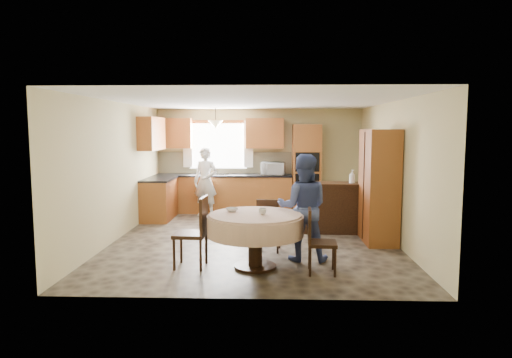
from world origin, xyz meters
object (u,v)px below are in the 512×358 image
Objects in this scene: chair_left at (196,228)px; sideboard at (334,209)px; chair_back at (268,222)px; cupboard at (379,186)px; person_dining at (303,207)px; oven_tower at (306,169)px; dining_table at (255,226)px; chair_right at (317,238)px; person_sink at (206,182)px.

sideboard is at bearing 139.26° from chair_left.
cupboard is at bearing -152.35° from chair_back.
chair_left is (-2.99, -1.63, -0.43)m from cupboard.
person_dining is at bearing -108.48° from sideboard.
dining_table is (-1.06, -4.46, -0.44)m from oven_tower.
chair_back is at bearing -36.27° from person_dining.
person_dining is (0.53, -0.45, 0.33)m from chair_back.
dining_table is 0.86m from person_dining.
oven_tower is at bearing 160.43° from chair_left.
cupboard is 1.44× the size of dining_table.
oven_tower is 2.21m from sideboard.
oven_tower is 2.33× the size of chair_right.
cupboard is 2.72m from dining_table.
chair_right is (-1.27, -1.85, -0.50)m from cupboard.
chair_right is 0.57× the size of person_sink.
person_dining reaches higher than person_sink.
chair_back is at bearing 78.46° from dining_table.
cupboard reaches higher than chair_back.
sideboard is 1.13m from cupboard.
person_sink reaches higher than dining_table.
person_sink is (-2.36, -0.47, -0.26)m from oven_tower.
cupboard reaches higher than chair_right.
sideboard is at bearing -124.27° from chair_back.
cupboard is at bearing 122.39° from chair_left.
chair_back is (-0.88, -3.57, -0.57)m from oven_tower.
person_sink is at bearing -56.47° from person_dining.
chair_right is (-0.59, -2.58, 0.05)m from sideboard.
dining_table is at bearing 35.61° from person_dining.
sideboard is 0.64× the size of cupboard.
sideboard is at bearing -107.12° from person_dining.
oven_tower is 3.02m from cupboard.
sideboard is at bearing -13.63° from person_sink.
cupboard is at bearing -31.42° from chair_right.
person_sink is (-1.48, 3.10, 0.31)m from chair_back.
oven_tower is at bearing 76.60° from dining_table.
person_sink is at bearing 108.00° from dining_table.
person_dining is (-0.75, -1.93, 0.36)m from sideboard.
oven_tower is at bearing 103.40° from sideboard.
person_dining is at bearing -139.74° from cupboard.
chair_left is (-0.86, 0.01, -0.05)m from dining_table.
chair_back is at bearing -47.61° from person_sink.
chair_right is at bearing 86.60° from chair_left.
person_dining is at bearing -94.97° from oven_tower.
oven_tower is 4.71m from chair_right.
person_sink is (-2.16, 4.20, 0.29)m from chair_right.
dining_table is 0.85× the size of person_dining.
sideboard is at bearing -79.28° from oven_tower.
cupboard is (1.07, -2.82, -0.06)m from oven_tower.
dining_table is 1.53× the size of chair_right.
person_dining is (1.57, 0.43, 0.24)m from chair_left.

